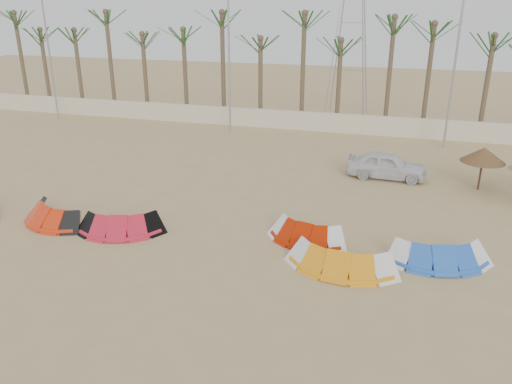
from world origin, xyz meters
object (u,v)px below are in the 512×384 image
(kite_red_left, at_px, (56,212))
(kite_red_mid, at_px, (124,220))
(car, at_px, (387,165))
(kite_blue, at_px, (439,249))
(parasol_left, at_px, (484,155))
(kite_orange, at_px, (342,255))
(kite_red_right, at_px, (307,229))

(kite_red_left, height_order, kite_red_mid, same)
(car, bearing_deg, kite_blue, -163.87)
(parasol_left, bearing_deg, kite_red_left, -152.51)
(kite_blue, bearing_deg, kite_red_left, -176.44)
(kite_blue, bearing_deg, kite_orange, -157.16)
(parasol_left, bearing_deg, car, 173.34)
(car, bearing_deg, kite_orange, 175.80)
(kite_red_mid, xyz_separation_m, kite_blue, (11.78, 0.93, 0.00))
(kite_blue, bearing_deg, car, 104.60)
(kite_red_left, bearing_deg, car, 36.43)
(kite_red_mid, distance_m, parasol_left, 16.58)
(kite_red_left, height_order, kite_orange, same)
(kite_red_left, distance_m, kite_blue, 14.97)
(kite_red_mid, bearing_deg, kite_red_left, -179.97)
(kite_red_mid, distance_m, kite_red_right, 7.17)
(kite_orange, bearing_deg, car, 84.27)
(kite_red_left, xyz_separation_m, kite_red_right, (10.22, 1.28, -0.00))
(kite_red_mid, height_order, kite_red_right, same)
(kite_red_right, bearing_deg, parasol_left, 47.94)
(kite_orange, bearing_deg, kite_blue, 22.84)
(kite_red_left, bearing_deg, kite_red_right, 7.12)
(kite_red_right, bearing_deg, kite_blue, -4.19)
(kite_red_right, xyz_separation_m, kite_orange, (1.53, -1.69, 0.00))
(kite_red_left, distance_m, car, 15.83)
(kite_orange, bearing_deg, kite_red_right, 132.19)
(kite_blue, distance_m, car, 8.75)
(kite_orange, relative_size, parasol_left, 1.80)
(kite_red_mid, relative_size, parasol_left, 1.73)
(parasol_left, bearing_deg, kite_red_mid, -147.46)
(kite_red_left, bearing_deg, parasol_left, 27.49)
(kite_red_right, xyz_separation_m, kite_blue, (4.72, -0.35, 0.00))
(kite_red_left, bearing_deg, kite_red_mid, 0.03)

